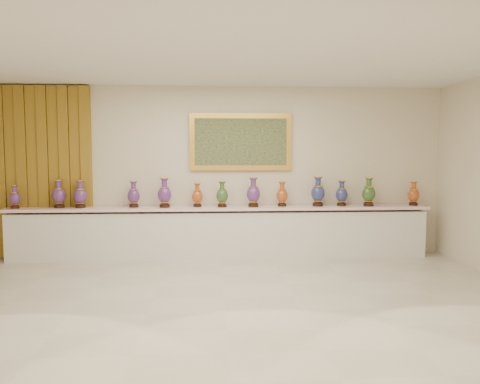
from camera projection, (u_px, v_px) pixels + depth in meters
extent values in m
plane|color=beige|center=(224.00, 297.00, 5.95)|extent=(8.00, 8.00, 0.00)
plane|color=beige|center=(220.00, 172.00, 8.31)|extent=(8.00, 0.00, 8.00)
plane|color=white|center=(223.00, 57.00, 5.69)|extent=(8.00, 8.00, 0.00)
cube|color=#A76B23|center=(44.00, 172.00, 8.06)|extent=(1.64, 0.14, 2.95)
cube|color=gold|center=(241.00, 142.00, 8.25)|extent=(1.80, 0.06, 1.00)
cube|color=black|center=(241.00, 142.00, 8.21)|extent=(1.62, 0.02, 0.82)
cube|color=white|center=(220.00, 235.00, 8.17)|extent=(7.20, 0.42, 0.81)
cube|color=#FDD5DE|center=(220.00, 208.00, 8.11)|extent=(7.28, 0.48, 0.05)
cylinder|color=black|center=(15.00, 207.00, 7.86)|extent=(0.14, 0.14, 0.04)
cone|color=gold|center=(15.00, 205.00, 7.85)|extent=(0.12, 0.12, 0.03)
ellipsoid|color=#2F134E|center=(15.00, 198.00, 7.84)|extent=(0.22, 0.22, 0.23)
cylinder|color=gold|center=(14.00, 193.00, 7.84)|extent=(0.13, 0.13, 0.01)
cylinder|color=#2F134E|center=(14.00, 190.00, 7.83)|extent=(0.07, 0.07, 0.08)
cone|color=#2F134E|center=(14.00, 186.00, 7.83)|extent=(0.13, 0.13, 0.03)
cylinder|color=gold|center=(14.00, 185.00, 7.83)|extent=(0.13, 0.13, 0.01)
cylinder|color=black|center=(59.00, 206.00, 7.97)|extent=(0.17, 0.17, 0.05)
cone|color=gold|center=(59.00, 203.00, 7.96)|extent=(0.15, 0.15, 0.03)
ellipsoid|color=#2F134E|center=(59.00, 196.00, 7.95)|extent=(0.24, 0.24, 0.28)
cylinder|color=gold|center=(59.00, 189.00, 7.94)|extent=(0.15, 0.15, 0.01)
cylinder|color=#2F134E|center=(59.00, 185.00, 7.94)|extent=(0.09, 0.09, 0.10)
cone|color=#2F134E|center=(59.00, 181.00, 7.93)|extent=(0.15, 0.15, 0.04)
cylinder|color=gold|center=(58.00, 180.00, 7.93)|extent=(0.16, 0.16, 0.01)
cylinder|color=black|center=(81.00, 206.00, 7.96)|extent=(0.17, 0.17, 0.05)
cone|color=gold|center=(80.00, 203.00, 7.96)|extent=(0.15, 0.15, 0.03)
ellipsoid|color=#2F134E|center=(80.00, 196.00, 7.95)|extent=(0.27, 0.27, 0.27)
cylinder|color=gold|center=(80.00, 189.00, 7.94)|extent=(0.15, 0.15, 0.01)
cylinder|color=#2F134E|center=(80.00, 186.00, 7.93)|extent=(0.09, 0.09, 0.10)
cone|color=#2F134E|center=(80.00, 182.00, 7.93)|extent=(0.15, 0.15, 0.04)
cylinder|color=gold|center=(80.00, 181.00, 7.92)|extent=(0.15, 0.15, 0.01)
cylinder|color=black|center=(134.00, 206.00, 8.04)|extent=(0.16, 0.16, 0.05)
cone|color=gold|center=(134.00, 203.00, 8.03)|extent=(0.14, 0.14, 0.03)
ellipsoid|color=#2F134E|center=(134.00, 196.00, 8.02)|extent=(0.26, 0.26, 0.26)
cylinder|color=gold|center=(134.00, 189.00, 8.01)|extent=(0.14, 0.14, 0.01)
cylinder|color=#2F134E|center=(134.00, 186.00, 8.01)|extent=(0.08, 0.08, 0.10)
cone|color=#2F134E|center=(133.00, 182.00, 8.00)|extent=(0.14, 0.14, 0.04)
cylinder|color=gold|center=(133.00, 181.00, 8.00)|extent=(0.15, 0.15, 0.01)
cylinder|color=black|center=(165.00, 206.00, 8.02)|extent=(0.18, 0.18, 0.05)
cone|color=gold|center=(165.00, 203.00, 8.01)|extent=(0.16, 0.16, 0.03)
ellipsoid|color=#2F134E|center=(165.00, 195.00, 8.00)|extent=(0.26, 0.26, 0.29)
cylinder|color=gold|center=(164.00, 187.00, 7.99)|extent=(0.16, 0.16, 0.01)
cylinder|color=#2F134E|center=(164.00, 184.00, 7.99)|extent=(0.09, 0.09, 0.11)
cone|color=#2F134E|center=(164.00, 179.00, 7.98)|extent=(0.16, 0.16, 0.04)
cylinder|color=gold|center=(164.00, 178.00, 7.98)|extent=(0.17, 0.17, 0.01)
cylinder|color=black|center=(197.00, 206.00, 8.11)|extent=(0.15, 0.15, 0.04)
cone|color=gold|center=(197.00, 203.00, 8.11)|extent=(0.13, 0.13, 0.03)
ellipsoid|color=maroon|center=(197.00, 196.00, 8.10)|extent=(0.22, 0.22, 0.24)
cylinder|color=gold|center=(197.00, 191.00, 8.09)|extent=(0.13, 0.13, 0.01)
cylinder|color=maroon|center=(197.00, 188.00, 8.09)|extent=(0.08, 0.08, 0.09)
cone|color=maroon|center=(197.00, 184.00, 8.08)|extent=(0.13, 0.13, 0.03)
cylinder|color=gold|center=(197.00, 183.00, 8.08)|extent=(0.13, 0.13, 0.01)
cylinder|color=black|center=(222.00, 206.00, 8.08)|extent=(0.16, 0.16, 0.04)
cone|color=gold|center=(222.00, 203.00, 8.08)|extent=(0.14, 0.14, 0.03)
ellipsoid|color=black|center=(222.00, 196.00, 8.07)|extent=(0.21, 0.21, 0.26)
cylinder|color=gold|center=(222.00, 189.00, 8.06)|extent=(0.14, 0.14, 0.01)
cylinder|color=black|center=(222.00, 186.00, 8.05)|extent=(0.08, 0.08, 0.09)
cone|color=black|center=(222.00, 183.00, 8.05)|extent=(0.14, 0.14, 0.03)
cylinder|color=gold|center=(222.00, 182.00, 8.04)|extent=(0.15, 0.15, 0.01)
cylinder|color=black|center=(253.00, 205.00, 8.10)|extent=(0.18, 0.18, 0.05)
cone|color=gold|center=(253.00, 202.00, 8.10)|extent=(0.16, 0.16, 0.03)
ellipsoid|color=#2F134E|center=(253.00, 194.00, 8.09)|extent=(0.25, 0.25, 0.30)
cylinder|color=gold|center=(253.00, 187.00, 8.08)|extent=(0.16, 0.16, 0.01)
cylinder|color=#2F134E|center=(253.00, 183.00, 8.07)|extent=(0.09, 0.09, 0.11)
cone|color=#2F134E|center=(253.00, 179.00, 8.06)|extent=(0.16, 0.16, 0.04)
cylinder|color=gold|center=(253.00, 178.00, 8.06)|extent=(0.17, 0.17, 0.01)
cylinder|color=black|center=(282.00, 205.00, 8.19)|extent=(0.15, 0.15, 0.04)
cone|color=gold|center=(282.00, 202.00, 8.19)|extent=(0.13, 0.13, 0.03)
ellipsoid|color=maroon|center=(282.00, 196.00, 8.18)|extent=(0.25, 0.25, 0.25)
cylinder|color=gold|center=(282.00, 190.00, 8.17)|extent=(0.14, 0.14, 0.01)
cylinder|color=maroon|center=(282.00, 186.00, 8.17)|extent=(0.08, 0.08, 0.09)
cone|color=maroon|center=(282.00, 183.00, 8.16)|extent=(0.14, 0.14, 0.03)
cylinder|color=gold|center=(282.00, 182.00, 8.16)|extent=(0.14, 0.14, 0.01)
cylinder|color=black|center=(318.00, 205.00, 8.22)|extent=(0.18, 0.18, 0.05)
cone|color=gold|center=(318.00, 201.00, 8.22)|extent=(0.16, 0.16, 0.03)
ellipsoid|color=#0E1745|center=(318.00, 193.00, 8.20)|extent=(0.30, 0.30, 0.30)
cylinder|color=gold|center=(318.00, 186.00, 8.19)|extent=(0.16, 0.16, 0.01)
cylinder|color=#0E1745|center=(318.00, 182.00, 8.19)|extent=(0.10, 0.10, 0.11)
cone|color=#0E1745|center=(318.00, 178.00, 8.18)|extent=(0.16, 0.16, 0.04)
cylinder|color=gold|center=(318.00, 177.00, 8.18)|extent=(0.17, 0.17, 0.01)
cylinder|color=black|center=(341.00, 204.00, 8.27)|extent=(0.16, 0.16, 0.04)
cone|color=gold|center=(342.00, 202.00, 8.26)|extent=(0.14, 0.14, 0.03)
ellipsoid|color=#0E1745|center=(342.00, 195.00, 8.25)|extent=(0.21, 0.21, 0.26)
cylinder|color=gold|center=(342.00, 189.00, 8.24)|extent=(0.14, 0.14, 0.01)
cylinder|color=#0E1745|center=(342.00, 185.00, 8.24)|extent=(0.08, 0.08, 0.09)
cone|color=#0E1745|center=(342.00, 182.00, 8.23)|extent=(0.14, 0.14, 0.03)
cylinder|color=gold|center=(342.00, 181.00, 8.23)|extent=(0.15, 0.15, 0.01)
cylinder|color=black|center=(368.00, 205.00, 8.23)|extent=(0.18, 0.18, 0.05)
cone|color=gold|center=(368.00, 201.00, 8.23)|extent=(0.15, 0.15, 0.03)
ellipsoid|color=black|center=(369.00, 194.00, 8.21)|extent=(0.24, 0.24, 0.29)
cylinder|color=gold|center=(369.00, 187.00, 8.20)|extent=(0.16, 0.16, 0.01)
cylinder|color=black|center=(369.00, 183.00, 8.20)|extent=(0.09, 0.09, 0.10)
cone|color=black|center=(369.00, 179.00, 8.19)|extent=(0.16, 0.16, 0.04)
cylinder|color=gold|center=(369.00, 178.00, 8.19)|extent=(0.16, 0.16, 0.01)
cylinder|color=black|center=(413.00, 204.00, 8.34)|extent=(0.15, 0.15, 0.04)
cone|color=gold|center=(413.00, 201.00, 8.34)|extent=(0.13, 0.13, 0.03)
ellipsoid|color=maroon|center=(414.00, 195.00, 8.33)|extent=(0.26, 0.26, 0.25)
cylinder|color=gold|center=(414.00, 189.00, 8.32)|extent=(0.14, 0.14, 0.01)
cylinder|color=maroon|center=(414.00, 186.00, 8.31)|extent=(0.08, 0.08, 0.09)
cone|color=maroon|center=(414.00, 182.00, 8.31)|extent=(0.14, 0.14, 0.03)
cylinder|color=gold|center=(414.00, 181.00, 8.31)|extent=(0.14, 0.14, 0.01)
cube|color=white|center=(86.00, 208.00, 7.85)|extent=(0.10, 0.06, 0.00)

